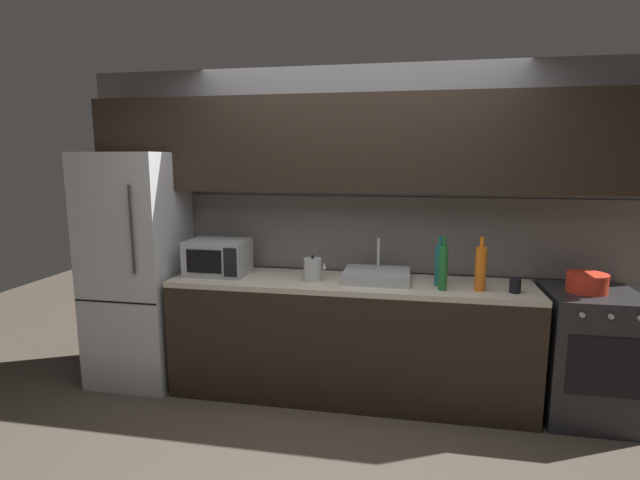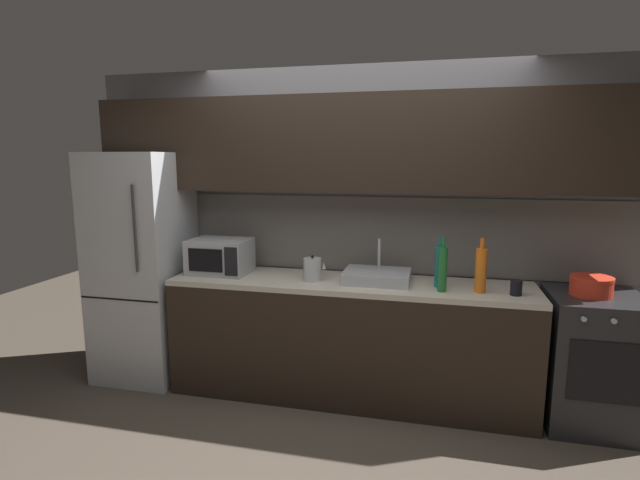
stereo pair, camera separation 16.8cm
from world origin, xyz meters
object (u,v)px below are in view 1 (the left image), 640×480
wine_bottle_teal (439,265)px  wine_bottle_orange (481,268)px  cooking_pot (587,283)px  refrigerator (138,268)px  wine_bottle_green (443,267)px  kettle (313,269)px  microwave (218,257)px  oven_range (588,355)px  mug_dark (515,285)px

wine_bottle_teal → wine_bottle_orange: 0.28m
wine_bottle_teal → cooking_pot: wine_bottle_teal is taller
wine_bottle_orange → cooking_pot: 0.72m
refrigerator → cooking_pot: size_ratio=6.95×
refrigerator → wine_bottle_green: size_ratio=4.89×
kettle → microwave: bearing=174.9°
oven_range → kettle: 2.01m
wine_bottle_green → cooking_pot: wine_bottle_green is taller
wine_bottle_teal → cooking_pot: (0.98, 0.01, -0.09)m
oven_range → mug_dark: (-0.53, -0.11, 0.50)m
refrigerator → oven_range: (3.38, -0.00, -0.47)m
kettle → wine_bottle_green: wine_bottle_green is taller
mug_dark → oven_range: bearing=12.1°
kettle → wine_bottle_green: 0.93m
wine_bottle_orange → mug_dark: wine_bottle_orange is taller
mug_dark → kettle: bearing=177.4°
refrigerator → oven_range: bearing=-0.0°
refrigerator → microwave: bearing=1.6°
mug_dark → cooking_pot: (0.48, 0.11, 0.01)m
oven_range → wine_bottle_orange: size_ratio=2.42×
cooking_pot → wine_bottle_green: bearing=-172.2°
kettle → mug_dark: (1.40, -0.06, -0.03)m
kettle → wine_bottle_orange: size_ratio=0.52×
refrigerator → cooking_pot: bearing=0.0°
oven_range → wine_bottle_teal: (-1.02, -0.01, 0.60)m
microwave → cooking_pot: 2.66m
oven_range → mug_dark: size_ratio=8.88×
oven_range → wine_bottle_green: (-1.01, -0.13, 0.61)m
refrigerator → kettle: 1.45m
microwave → cooking_pot: microwave is taller
refrigerator → wine_bottle_green: 2.38m
wine_bottle_orange → microwave: bearing=176.6°
wine_bottle_green → mug_dark: (0.48, 0.02, -0.11)m
microwave → wine_bottle_teal: bearing=-1.1°
kettle → wine_bottle_orange: (1.18, -0.05, 0.07)m
wine_bottle_green → mug_dark: size_ratio=3.71×
wine_bottle_orange → mug_dark: size_ratio=3.67×
refrigerator → microwave: size_ratio=4.00×
microwave → wine_bottle_green: bearing=-5.0°
kettle → refrigerator: bearing=178.0°
kettle → wine_bottle_teal: bearing=2.3°
microwave → wine_bottle_teal: (1.68, -0.03, 0.02)m
wine_bottle_teal → refrigerator: bearing=179.7°
oven_range → wine_bottle_orange: (-0.76, -0.10, 0.61)m
wine_bottle_teal → wine_bottle_green: 0.12m
microwave → mug_dark: microwave is taller
kettle → mug_dark: kettle is taller
wine_bottle_orange → mug_dark: bearing=-4.3°
oven_range → wine_bottle_green: 1.18m
wine_bottle_teal → mug_dark: 0.51m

